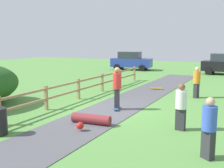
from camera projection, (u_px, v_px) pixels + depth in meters
name	position (u px, v px, depth m)	size (l,w,h in m)	color
ground_plane	(111.00, 110.00, 12.31)	(60.00, 60.00, 0.00)	#568E42
asphalt_path	(111.00, 110.00, 12.31)	(2.40, 28.00, 0.02)	#515156
wooden_fence	(64.00, 91.00, 13.38)	(0.12, 18.12, 1.10)	#997A51
skater_riding	(117.00, 86.00, 12.19)	(0.48, 0.82, 1.90)	#265999
skater_fallen	(90.00, 120.00, 10.13)	(1.54, 1.26, 0.36)	maroon
skateboard_loose	(157.00, 88.00, 17.41)	(0.82, 0.48, 0.08)	#BF8C19
bystander_white	(181.00, 105.00, 9.43)	(0.42, 0.42, 1.63)	#2D2D33
bystander_blue	(209.00, 125.00, 7.11)	(0.53, 0.53, 1.65)	#2D2D33
bystander_orange	(197.00, 81.00, 14.80)	(0.47, 0.47, 1.69)	#2D2D33
parked_car_blue	(131.00, 61.00, 29.05)	(4.39, 2.42, 1.92)	#283D99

